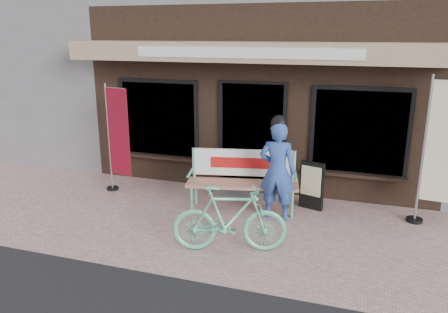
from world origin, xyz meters
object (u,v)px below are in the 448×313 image
(bench, at_px, (243,175))
(person, at_px, (277,169))
(menu_stand, at_px, (312,185))
(nobori_red, at_px, (117,138))
(nobori_cream, at_px, (441,151))
(bicycle, at_px, (230,219))

(bench, height_order, person, person)
(menu_stand, bearing_deg, nobori_red, -158.38)
(bench, xyz_separation_m, nobori_cream, (3.18, 0.29, 0.65))
(person, height_order, nobori_red, nobori_red)
(bicycle, xyz_separation_m, menu_stand, (0.93, 1.97, -0.05))
(person, bearing_deg, menu_stand, 49.05)
(bench, xyz_separation_m, person, (0.67, -0.25, 0.26))
(person, distance_m, menu_stand, 0.91)
(person, distance_m, nobori_cream, 2.60)
(bicycle, relative_size, nobori_red, 0.77)
(person, xyz_separation_m, nobori_cream, (2.51, 0.55, 0.39))
(nobori_red, bearing_deg, menu_stand, 14.73)
(bicycle, distance_m, nobori_red, 3.34)
(person, xyz_separation_m, bicycle, (-0.41, -1.36, -0.39))
(nobori_cream, bearing_deg, menu_stand, -175.02)
(bench, bearing_deg, nobori_cream, -6.38)
(nobori_cream, bearing_deg, bench, -168.03)
(nobori_red, height_order, nobori_cream, nobori_cream)
(person, bearing_deg, bench, 158.95)
(person, distance_m, bicycle, 1.48)
(bicycle, distance_m, nobori_cream, 3.58)
(person, height_order, bicycle, person)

